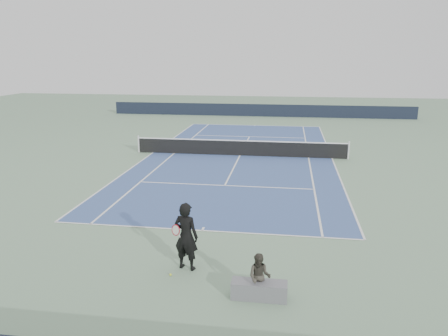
# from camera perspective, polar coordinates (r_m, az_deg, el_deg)

# --- Properties ---
(ground) EXTENTS (80.00, 80.00, 0.00)m
(ground) POSITION_cam_1_polar(r_m,az_deg,el_deg) (26.59, 2.09, 1.63)
(ground) COLOR gray
(court_surface) EXTENTS (10.97, 23.77, 0.01)m
(court_surface) POSITION_cam_1_polar(r_m,az_deg,el_deg) (26.59, 2.09, 1.64)
(court_surface) COLOR #3A538A
(court_surface) RESTS_ON ground
(tennis_net) EXTENTS (12.90, 0.10, 1.07)m
(tennis_net) POSITION_cam_1_polar(r_m,az_deg,el_deg) (26.48, 2.10, 2.69)
(tennis_net) COLOR silver
(tennis_net) RESTS_ON ground
(windscreen_far) EXTENTS (30.00, 0.25, 1.20)m
(windscreen_far) POSITION_cam_1_polar(r_m,az_deg,el_deg) (44.07, 4.70, 7.52)
(windscreen_far) COLOR black
(windscreen_far) RESTS_ON ground
(tennis_player) EXTENTS (0.88, 0.70, 1.99)m
(tennis_player) POSITION_cam_1_polar(r_m,az_deg,el_deg) (12.47, -4.98, -8.86)
(tennis_player) COLOR black
(tennis_player) RESTS_ON ground
(tennis_ball) EXTENTS (0.07, 0.07, 0.07)m
(tennis_ball) POSITION_cam_1_polar(r_m,az_deg,el_deg) (12.53, -7.00, -13.66)
(tennis_ball) COLOR yellow
(tennis_ball) RESTS_ON ground
(spectator_bench) EXTENTS (1.44, 0.62, 1.20)m
(spectator_bench) POSITION_cam_1_polar(r_m,az_deg,el_deg) (11.28, 4.64, -14.74)
(spectator_bench) COLOR slate
(spectator_bench) RESTS_ON ground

